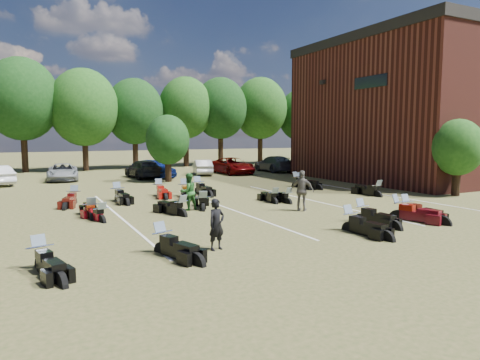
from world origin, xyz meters
TOP-DOWN VIEW (x-y plane):
  - ground at (0.00, 0.00)m, footprint 160.00×160.00m
  - car_2 at (-8.93, 19.89)m, footprint 2.53×4.82m
  - car_3 at (-2.97, 19.02)m, footprint 2.27×5.02m
  - car_4 at (-2.20, 18.87)m, footprint 3.22×4.86m
  - car_5 at (2.31, 19.47)m, footprint 2.38×4.21m
  - car_6 at (5.02, 19.04)m, footprint 2.65×5.30m
  - car_7 at (9.53, 19.41)m, footprint 2.22×5.17m
  - person_black at (-6.43, -3.49)m, footprint 0.65×0.51m
  - person_green at (-4.82, 3.41)m, footprint 0.93×0.77m
  - person_grey at (-0.26, 0.86)m, footprint 1.07×1.12m
  - motorcycle_1 at (-11.26, -3.17)m, footprint 1.22×2.32m
  - motorcycle_2 at (-8.00, -3.09)m, footprint 1.39×2.40m
  - motorcycle_3 at (-1.10, -3.32)m, footprint 0.91×2.38m
  - motorcycle_4 at (0.45, -2.26)m, footprint 0.87×2.35m
  - motorcycle_5 at (2.88, -2.33)m, footprint 0.86×2.41m
  - motorcycle_6 at (2.22, -2.45)m, footprint 1.56×2.63m
  - motorcycle_7 at (-8.86, 2.34)m, footprint 1.13×2.13m
  - motorcycle_8 at (-9.14, 3.13)m, footprint 0.79×2.33m
  - motorcycle_9 at (-5.60, 2.10)m, footprint 1.41×2.42m
  - motorcycle_10 at (-4.26, 2.99)m, footprint 1.44×2.40m
  - motorcycle_11 at (-0.29, 3.22)m, footprint 0.84×2.10m
  - motorcycle_12 at (0.28, 2.87)m, footprint 0.93×2.12m
  - motorcycle_13 at (6.12, 2.65)m, footprint 0.82×2.39m
  - motorcycle_14 at (-9.36, 7.68)m, footprint 1.47×2.46m
  - motorcycle_15 at (-4.67, 8.73)m, footprint 0.94×2.42m
  - motorcycle_16 at (-7.19, 7.81)m, footprint 0.94×2.47m
  - motorcycle_17 at (-3.47, 7.77)m, footprint 1.31×2.59m
  - motorcycle_18 at (-2.34, 8.58)m, footprint 0.83×2.50m
  - motorcycle_19 at (4.57, 8.38)m, footprint 1.43×2.65m
  - motorcycle_20 at (4.93, 8.54)m, footprint 1.32×2.46m
  - brick_building at (22.00, 9.00)m, footprint 25.40×15.20m
  - tree_line at (-1.00, 29.00)m, footprint 56.00×6.00m
  - young_tree_near_building at (10.50, 1.00)m, footprint 2.80×2.80m
  - young_tree_midfield at (-2.00, 15.50)m, footprint 3.20×3.20m
  - parking_lines at (-3.00, 3.00)m, footprint 20.10×14.00m

SIDE VIEW (x-z plane):
  - ground at x=0.00m, z-range 0.00..0.00m
  - motorcycle_1 at x=-11.26m, z-range -0.62..0.62m
  - motorcycle_2 at x=-8.00m, z-range -0.64..0.64m
  - motorcycle_3 at x=-1.10m, z-range -0.65..0.65m
  - motorcycle_4 at x=0.45m, z-range -0.65..0.65m
  - motorcycle_5 at x=2.88m, z-range -0.66..0.66m
  - motorcycle_6 at x=2.22m, z-range -0.70..0.70m
  - motorcycle_7 at x=-8.86m, z-range -0.57..0.57m
  - motorcycle_8 at x=-9.14m, z-range -0.65..0.65m
  - motorcycle_9 at x=-5.60m, z-range -0.64..0.64m
  - motorcycle_10 at x=-4.26m, z-range -0.64..0.64m
  - motorcycle_11 at x=-0.29m, z-range -0.57..0.57m
  - motorcycle_12 at x=0.28m, z-range -0.57..0.57m
  - motorcycle_13 at x=6.12m, z-range -0.66..0.66m
  - motorcycle_14 at x=-9.36m, z-range -0.65..0.65m
  - motorcycle_15 at x=-4.67m, z-range -0.66..0.66m
  - motorcycle_16 at x=-7.19m, z-range -0.68..0.68m
  - motorcycle_17 at x=-3.47m, z-range -0.69..0.69m
  - motorcycle_18 at x=-2.34m, z-range -0.70..0.70m
  - motorcycle_19 at x=4.57m, z-range -0.70..0.70m
  - motorcycle_20 at x=4.93m, z-range -0.65..0.65m
  - parking_lines at x=-3.00m, z-range 0.00..0.01m
  - car_2 at x=-8.93m, z-range 0.00..1.29m
  - car_5 at x=2.31m, z-range 0.00..1.31m
  - car_3 at x=-2.97m, z-range 0.00..1.43m
  - car_6 at x=5.02m, z-range 0.00..1.44m
  - car_7 at x=9.53m, z-range 0.00..1.48m
  - car_4 at x=-2.20m, z-range 0.00..1.54m
  - person_black at x=-6.43m, z-range 0.00..1.56m
  - person_green at x=-4.82m, z-range 0.00..1.71m
  - person_grey at x=-0.26m, z-range 0.00..1.86m
  - young_tree_near_building at x=10.50m, z-range 0.67..4.83m
  - young_tree_midfield at x=-2.00m, z-range 0.74..5.44m
  - brick_building at x=22.00m, z-range 0.01..10.71m
  - tree_line at x=-1.00m, z-range 1.42..11.20m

